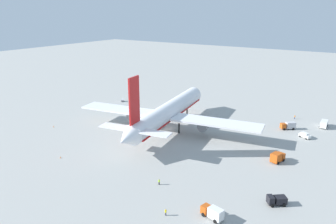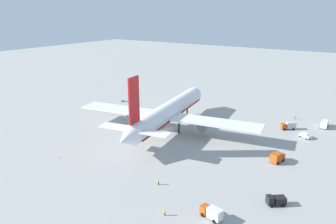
{
  "view_description": "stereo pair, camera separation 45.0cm",
  "coord_description": "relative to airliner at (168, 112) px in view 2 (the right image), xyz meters",
  "views": [
    {
      "loc": [
        -103.95,
        -68.11,
        45.6
      ],
      "look_at": [
        -1.41,
        -0.48,
        7.45
      ],
      "focal_mm": 35.42,
      "sensor_mm": 36.0,
      "label": 1
    },
    {
      "loc": [
        -103.7,
        -68.49,
        45.6
      ],
      "look_at": [
        -1.41,
        -0.48,
        7.45
      ],
      "focal_mm": 35.42,
      "sensor_mm": 36.0,
      "label": 2
    }
  ],
  "objects": [
    {
      "name": "ground_plane",
      "position": [
        1.24,
        0.24,
        -7.25
      ],
      "size": [
        600.0,
        600.0,
        0.0
      ],
      "primitive_type": "plane",
      "color": "#9E9E99"
    },
    {
      "name": "airliner",
      "position": [
        0.0,
        0.0,
        0.0
      ],
      "size": [
        70.44,
        73.92,
        25.92
      ],
      "color": "white",
      "rests_on": "ground"
    },
    {
      "name": "service_truck_0",
      "position": [
        37.33,
        -51.01,
        -5.77
      ],
      "size": [
        6.48,
        2.98,
        2.67
      ],
      "color": "white",
      "rests_on": "ground"
    },
    {
      "name": "service_truck_1",
      "position": [
        -42.85,
        -40.6,
        -5.71
      ],
      "size": [
        3.29,
        5.76,
        2.87
      ],
      "color": "#BF4C14",
      "rests_on": "ground"
    },
    {
      "name": "service_truck_2",
      "position": [
        -29.28,
        -51.13,
        -5.96
      ],
      "size": [
        4.57,
        4.92,
        2.4
      ],
      "color": "black",
      "rests_on": "ground"
    },
    {
      "name": "service_truck_3",
      "position": [
        26.84,
        -39.61,
        -5.68
      ],
      "size": [
        5.36,
        5.76,
        2.88
      ],
      "color": "#BF4C14",
      "rests_on": "ground"
    },
    {
      "name": "service_truck_4",
      "position": [
        -5.36,
        -44.45,
        -5.6
      ],
      "size": [
        5.57,
        3.72,
        3.12
      ],
      "color": "#BF4C14",
      "rests_on": "ground"
    },
    {
      "name": "service_van",
      "position": [
        20.83,
        -47.2,
        -6.22
      ],
      "size": [
        3.6,
        4.58,
        1.97
      ],
      "color": "white",
      "rests_on": "ground"
    },
    {
      "name": "baggage_cart_0",
      "position": [
        22.2,
        42.73,
        -6.56
      ],
      "size": [
        2.72,
        2.57,
        1.26
      ],
      "color": "#595B60",
      "rests_on": "ground"
    },
    {
      "name": "ground_worker_0",
      "position": [
        -47.86,
        -31.05,
        -6.39
      ],
      "size": [
        0.54,
        0.54,
        1.7
      ],
      "color": "#3F3F47",
      "rests_on": "ground"
    },
    {
      "name": "ground_worker_1",
      "position": [
        -37.12,
        -21.71,
        -6.43
      ],
      "size": [
        0.55,
        0.55,
        1.63
      ],
      "color": "black",
      "rests_on": "ground"
    },
    {
      "name": "ground_worker_2",
      "position": [
        41.69,
        -38.66,
        -6.37
      ],
      "size": [
        0.5,
        0.5,
        1.73
      ],
      "color": "navy",
      "rests_on": "ground"
    },
    {
      "name": "traffic_cone_0",
      "position": [
        -40.71,
        14.36,
        -6.98
      ],
      "size": [
        0.36,
        0.36,
        0.55
      ],
      "primitive_type": "cone",
      "color": "orange",
      "rests_on": "ground"
    },
    {
      "name": "traffic_cone_1",
      "position": [
        -22.89,
        40.34,
        -6.98
      ],
      "size": [
        0.36,
        0.36,
        0.55
      ],
      "primitive_type": "cone",
      "color": "orange",
      "rests_on": "ground"
    }
  ]
}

